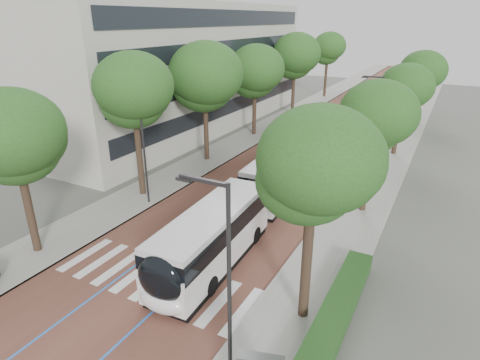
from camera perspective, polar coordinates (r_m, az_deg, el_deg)
The scene contains 21 objects.
ground at distance 20.96m, azimuth -14.09°, elevation -14.93°, with size 160.00×160.00×0.00m, color #51544C.
road at distance 54.74m, azimuth 14.82°, elevation 8.25°, with size 11.00×140.00×0.02m, color #572F27.
sidewalk_left at distance 56.84m, azimuth 7.41°, elevation 9.34°, with size 4.00×140.00×0.12m, color gray.
sidewalk_right at distance 53.60m, azimuth 22.64°, elevation 7.06°, with size 4.00×140.00×0.12m, color gray.
kerb_left at distance 56.22m, azimuth 9.24°, elevation 9.10°, with size 0.20×140.00×0.14m, color gray.
kerb_right at distance 53.79m, azimuth 20.64°, elevation 7.39°, with size 0.20×140.00×0.14m, color gray.
zebra_crossing at distance 21.42m, azimuth -11.88°, elevation -13.72°, with size 10.55×3.60×0.01m.
lane_line_left at distance 55.11m, azimuth 13.20°, elevation 8.51°, with size 0.12×126.00×0.01m, color blue.
lane_line_right at distance 54.41m, azimuth 16.46°, elevation 8.02°, with size 0.12×126.00×0.01m, color blue.
office_building at distance 51.13m, azimuth -10.50°, elevation 15.65°, with size 18.11×40.00×14.00m.
hedge at distance 17.09m, azimuth 11.33°, elevation -22.44°, with size 1.20×14.00×0.80m, color #173E15.
streetlight_near at distance 12.89m, azimuth -2.27°, elevation -13.90°, with size 1.82×0.20×8.00m.
streetlight_far at distance 35.21m, azimuth 18.84°, elevation 8.47°, with size 1.82×0.20×8.00m.
lamp_post_left at distance 28.16m, azimuth -13.51°, elevation 4.36°, with size 0.14×0.14×8.00m, color #2B2B2D.
trees_left at distance 42.67m, azimuth 0.69°, elevation 15.07°, with size 6.49×60.23×10.17m.
trees_right at distance 37.72m, azimuth 21.56°, elevation 11.06°, with size 5.73×47.28×9.00m.
lead_bus at distance 24.37m, azimuth 0.47°, elevation -4.14°, with size 3.33×18.49×3.20m.
bus_queued_0 at distance 37.88m, azimuth 11.57°, elevation 5.09°, with size 3.24×12.52×3.20m.
bus_queued_1 at distance 50.71m, azimuth 16.78°, elevation 8.87°, with size 3.31×12.53×3.20m.
bus_queued_2 at distance 64.05m, azimuth 19.05°, elevation 11.20°, with size 3.05×12.49×3.20m.
bus_queued_3 at distance 76.47m, azimuth 20.81°, elevation 12.57°, with size 2.75×12.44×3.20m.
Camera 1 is at (11.95, -11.97, 12.38)m, focal length 30.00 mm.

